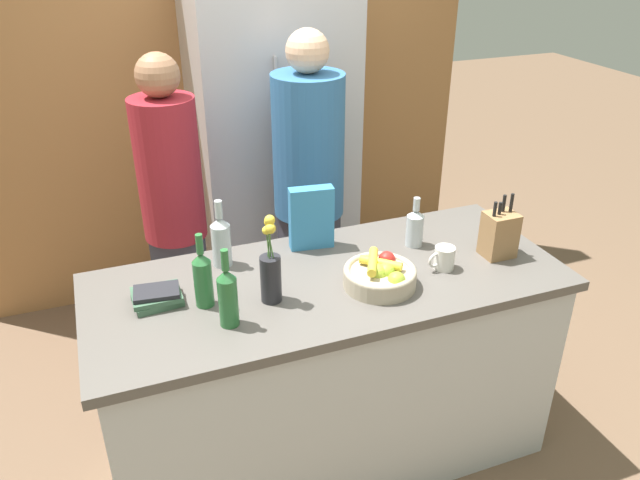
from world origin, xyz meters
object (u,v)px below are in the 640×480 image
Objects in this scene: bottle_vinegar at (203,278)px; person_at_sink at (173,207)px; fruit_bowl at (381,275)px; coffee_mug at (444,258)px; cereal_box at (311,218)px; bottle_wine at (221,240)px; knife_block at (499,234)px; refrigerator at (273,153)px; bottle_oil at (415,227)px; book_stack at (157,296)px; bottle_water at (228,296)px; flower_vase at (271,271)px; person_in_blue at (309,186)px.

person_at_sink is (0.02, 0.81, -0.07)m from bottle_vinegar.
coffee_mug is at bearing 5.29° from fruit_bowl.
fruit_bowl is at bearing -70.53° from cereal_box.
cereal_box is 0.39m from bottle_wine.
fruit_bowl is 0.56m from knife_block.
bottle_oil is (0.25, -1.23, 0.05)m from refrigerator.
book_stack is at bearing -162.92° from cereal_box.
flower_vase is at bearing 27.40° from bottle_water.
bottle_wine is at bearing 33.81° from book_stack.
person_in_blue is (0.63, 0.92, -0.05)m from bottle_water.
bottle_vinegar is (-0.93, -0.14, 0.03)m from bottle_oil.
bottle_water reaches higher than cereal_box.
flower_vase is at bearing -164.34° from bottle_oil.
flower_vase is 0.44m from cereal_box.
bottle_water reaches higher than knife_block.
book_stack is at bearing 167.52° from fruit_bowl.
refrigerator is at bearing 72.65° from flower_vase.
coffee_mug is 0.07× the size of person_at_sink.
person_at_sink is (-0.64, 0.92, -0.01)m from fruit_bowl.
bottle_water is 0.18× the size of person_at_sink.
person_at_sink is (-1.19, 0.88, -0.06)m from knife_block.
bottle_oil is 0.92m from bottle_water.
person_in_blue is at bearing 42.19° from bottle_wine.
book_stack is (-0.40, 0.13, -0.09)m from flower_vase.
fruit_bowl is at bearing -138.45° from bottle_oil.
coffee_mug is at bearing -90.87° from person_in_blue.
knife_block is 0.77× the size of flower_vase.
bottle_oil is 0.78× the size of bottle_wine.
fruit_bowl is at bearing -174.71° from coffee_mug.
bottle_vinegar is 0.29m from bottle_wine.
bottle_wine is (-0.81, 0.13, 0.02)m from bottle_oil.
knife_block is at bearing -0.47° from flower_vase.
coffee_mug is 0.41× the size of bottle_water.
person_at_sink reaches higher than cereal_box.
bottle_wine is at bearing 108.63° from flower_vase.
bottle_water is at bearing -136.96° from cereal_box.
cereal_box is at bearing 28.42° from bottle_vinegar.
cereal_box reaches higher than knife_block.
bottle_wine is (-1.09, 0.33, 0.01)m from knife_block.
bottle_oil reaches higher than book_stack.
refrigerator reaches higher than person_in_blue.
knife_block is 0.98m from flower_vase.
refrigerator is at bearing 57.03° from book_stack.
bottle_vinegar is (-0.68, -1.37, 0.08)m from refrigerator.
flower_vase is (-0.42, 0.05, 0.07)m from fruit_bowl.
bottle_water reaches higher than fruit_bowl.
bottle_wine is at bearing 163.08° from knife_block.
flower_vase reaches higher than bottle_vinegar.
person_at_sink is at bearing 136.09° from coffee_mug.
knife_block is at bearing -69.75° from refrigerator.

